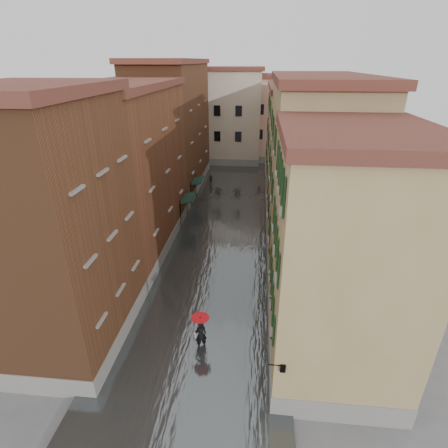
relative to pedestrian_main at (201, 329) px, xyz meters
The scene contains 16 objects.
ground 2.58m from the pedestrian_main, 97.66° to the left, with size 120.00×120.00×0.00m, color #5C5C5F.
floodwater 15.29m from the pedestrian_main, 91.13° to the left, with size 10.00×60.00×0.20m, color #444A4B.
building_left_near 8.99m from the pedestrian_main, behind, with size 6.00×8.00×13.00m, color brown.
building_left_mid 14.30m from the pedestrian_main, 123.01° to the left, with size 6.00×14.00×12.50m, color brown.
building_left_far 27.83m from the pedestrian_main, 105.55° to the left, with size 6.00×16.00×14.00m, color brown.
building_right_near 8.07m from the pedestrian_main, ahead, with size 6.00×8.00×11.50m, color #9B8650.
building_right_mid 14.09m from the pedestrian_main, 59.20° to the left, with size 6.00×14.00×13.00m, color #97875B.
building_right_far 27.45m from the pedestrian_main, 75.68° to the left, with size 6.00×16.00×11.50m, color #9B8650.
building_end_cream 40.71m from the pedestrian_main, 94.69° to the left, with size 12.00×9.00×13.00m, color beige.
building_end_pink 42.88m from the pedestrian_main, 82.32° to the left, with size 10.00×9.00×12.00m, color #CAA88E.
awning_near 16.56m from the pedestrian_main, 103.26° to the left, with size 1.09×2.98×2.80m.
awning_far 21.70m from the pedestrian_main, 100.07° to the left, with size 1.09×2.85×2.80m.
wall_lantern 5.78m from the pedestrian_main, 43.03° to the right, with size 0.71×0.22×0.35m.
window_planters 4.67m from the pedestrian_main, 21.16° to the left, with size 0.59×8.71×0.84m.
pedestrian_main is the anchor object (origin of this frame).
pedestrian_far 27.06m from the pedestrian_main, 96.46° to the left, with size 0.70×0.55×1.44m, color black.
Camera 1 is at (3.01, -16.55, 14.33)m, focal length 28.00 mm.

